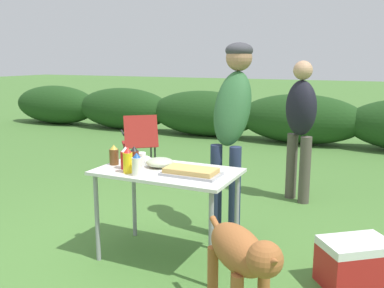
{
  "coord_description": "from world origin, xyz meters",
  "views": [
    {
      "loc": [
        1.56,
        -2.85,
        1.6
      ],
      "look_at": [
        0.05,
        0.35,
        0.89
      ],
      "focal_mm": 40.0,
      "sensor_mm": 36.0,
      "label": 1
    }
  ],
  "objects_px": {
    "ketchup_bottle": "(126,158)",
    "plate_stack": "(136,159)",
    "mustard_bottle": "(128,161)",
    "beer_bottle": "(114,155)",
    "standing_person_with_beanie": "(301,119)",
    "camp_chair_green_behind_table": "(140,140)",
    "standing_person_in_gray_fleece": "(232,113)",
    "paper_cup_stack": "(141,159)",
    "food_tray": "(191,172)",
    "cooler_box": "(355,263)",
    "folding_table": "(167,180)",
    "bbq_sauce_bottle": "(134,157)",
    "mayo_bottle": "(137,165)",
    "mixing_bowl": "(160,162)",
    "dog": "(241,258)"
  },
  "relations": [
    {
      "from": "bbq_sauce_bottle",
      "to": "dog",
      "type": "relative_size",
      "value": 0.24
    },
    {
      "from": "standing_person_with_beanie",
      "to": "cooler_box",
      "type": "distance_m",
      "value": 2.03
    },
    {
      "from": "mustard_bottle",
      "to": "beer_bottle",
      "type": "relative_size",
      "value": 1.21
    },
    {
      "from": "camp_chair_green_behind_table",
      "to": "mustard_bottle",
      "type": "bearing_deg",
      "value": -98.38
    },
    {
      "from": "plate_stack",
      "to": "paper_cup_stack",
      "type": "distance_m",
      "value": 0.17
    },
    {
      "from": "beer_bottle",
      "to": "folding_table",
      "type": "bearing_deg",
      "value": 2.96
    },
    {
      "from": "mayo_bottle",
      "to": "dog",
      "type": "xyz_separation_m",
      "value": [
        0.98,
        -0.47,
        -0.34
      ]
    },
    {
      "from": "ketchup_bottle",
      "to": "standing_person_in_gray_fleece",
      "type": "xyz_separation_m",
      "value": [
        0.6,
        0.81,
        0.3
      ]
    },
    {
      "from": "paper_cup_stack",
      "to": "folding_table",
      "type": "bearing_deg",
      "value": -12.68
    },
    {
      "from": "folding_table",
      "to": "camp_chair_green_behind_table",
      "type": "distance_m",
      "value": 2.77
    },
    {
      "from": "folding_table",
      "to": "plate_stack",
      "type": "height_order",
      "value": "plate_stack"
    },
    {
      "from": "folding_table",
      "to": "mixing_bowl",
      "type": "height_order",
      "value": "mixing_bowl"
    },
    {
      "from": "mayo_bottle",
      "to": "mixing_bowl",
      "type": "bearing_deg",
      "value": 84.55
    },
    {
      "from": "standing_person_with_beanie",
      "to": "mayo_bottle",
      "type": "bearing_deg",
      "value": -74.88
    },
    {
      "from": "standing_person_in_gray_fleece",
      "to": "standing_person_with_beanie",
      "type": "distance_m",
      "value": 1.27
    },
    {
      "from": "mustard_bottle",
      "to": "mayo_bottle",
      "type": "distance_m",
      "value": 0.11
    },
    {
      "from": "standing_person_with_beanie",
      "to": "mustard_bottle",
      "type": "bearing_deg",
      "value": -77.65
    },
    {
      "from": "beer_bottle",
      "to": "cooler_box",
      "type": "relative_size",
      "value": 0.29
    },
    {
      "from": "mustard_bottle",
      "to": "beer_bottle",
      "type": "height_order",
      "value": "mustard_bottle"
    },
    {
      "from": "standing_person_in_gray_fleece",
      "to": "ketchup_bottle",
      "type": "bearing_deg",
      "value": -122.9
    },
    {
      "from": "food_tray",
      "to": "dog",
      "type": "height_order",
      "value": "food_tray"
    },
    {
      "from": "ketchup_bottle",
      "to": "standing_person_with_beanie",
      "type": "relative_size",
      "value": 0.11
    },
    {
      "from": "plate_stack",
      "to": "camp_chair_green_behind_table",
      "type": "height_order",
      "value": "camp_chair_green_behind_table"
    },
    {
      "from": "standing_person_with_beanie",
      "to": "camp_chair_green_behind_table",
      "type": "distance_m",
      "value": 2.36
    },
    {
      "from": "mustard_bottle",
      "to": "cooler_box",
      "type": "bearing_deg",
      "value": 13.08
    },
    {
      "from": "food_tray",
      "to": "mayo_bottle",
      "type": "distance_m",
      "value": 0.41
    },
    {
      "from": "bbq_sauce_bottle",
      "to": "mayo_bottle",
      "type": "xyz_separation_m",
      "value": [
        0.15,
        -0.2,
        0.0
      ]
    },
    {
      "from": "mustard_bottle",
      "to": "cooler_box",
      "type": "height_order",
      "value": "mustard_bottle"
    },
    {
      "from": "plate_stack",
      "to": "bbq_sauce_bottle",
      "type": "height_order",
      "value": "bbq_sauce_bottle"
    },
    {
      "from": "folding_table",
      "to": "dog",
      "type": "bearing_deg",
      "value": -39.3
    },
    {
      "from": "cooler_box",
      "to": "plate_stack",
      "type": "bearing_deg",
      "value": -37.28
    },
    {
      "from": "food_tray",
      "to": "standing_person_in_gray_fleece",
      "type": "distance_m",
      "value": 0.85
    },
    {
      "from": "folding_table",
      "to": "bbq_sauce_bottle",
      "type": "height_order",
      "value": "bbq_sauce_bottle"
    },
    {
      "from": "mayo_bottle",
      "to": "cooler_box",
      "type": "distance_m",
      "value": 1.73
    },
    {
      "from": "food_tray",
      "to": "plate_stack",
      "type": "height_order",
      "value": "food_tray"
    },
    {
      "from": "ketchup_bottle",
      "to": "camp_chair_green_behind_table",
      "type": "bearing_deg",
      "value": 119.79
    },
    {
      "from": "folding_table",
      "to": "food_tray",
      "type": "xyz_separation_m",
      "value": [
        0.23,
        -0.05,
        0.1
      ]
    },
    {
      "from": "mustard_bottle",
      "to": "bbq_sauce_bottle",
      "type": "xyz_separation_m",
      "value": [
        -0.05,
        0.17,
        -0.01
      ]
    },
    {
      "from": "standing_person_with_beanie",
      "to": "ketchup_bottle",
      "type": "bearing_deg",
      "value": -80.54
    },
    {
      "from": "food_tray",
      "to": "plate_stack",
      "type": "bearing_deg",
      "value": 159.91
    },
    {
      "from": "folding_table",
      "to": "ketchup_bottle",
      "type": "xyz_separation_m",
      "value": [
        -0.32,
        -0.1,
        0.16
      ]
    },
    {
      "from": "camp_chair_green_behind_table",
      "to": "paper_cup_stack",
      "type": "bearing_deg",
      "value": -96.28
    },
    {
      "from": "folding_table",
      "to": "paper_cup_stack",
      "type": "bearing_deg",
      "value": 167.32
    },
    {
      "from": "beer_bottle",
      "to": "ketchup_bottle",
      "type": "height_order",
      "value": "ketchup_bottle"
    },
    {
      "from": "folding_table",
      "to": "paper_cup_stack",
      "type": "xyz_separation_m",
      "value": [
        -0.28,
        0.06,
        0.13
      ]
    },
    {
      "from": "plate_stack",
      "to": "ketchup_bottle",
      "type": "xyz_separation_m",
      "value": [
        0.08,
        -0.27,
        0.08
      ]
    },
    {
      "from": "ketchup_bottle",
      "to": "plate_stack",
      "type": "bearing_deg",
      "value": 106.08
    },
    {
      "from": "standing_person_with_beanie",
      "to": "camp_chair_green_behind_table",
      "type": "xyz_separation_m",
      "value": [
        -2.29,
        0.31,
        -0.47
      ]
    },
    {
      "from": "plate_stack",
      "to": "dog",
      "type": "relative_size",
      "value": 0.35
    },
    {
      "from": "bbq_sauce_bottle",
      "to": "camp_chair_green_behind_table",
      "type": "relative_size",
      "value": 0.21
    }
  ]
}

